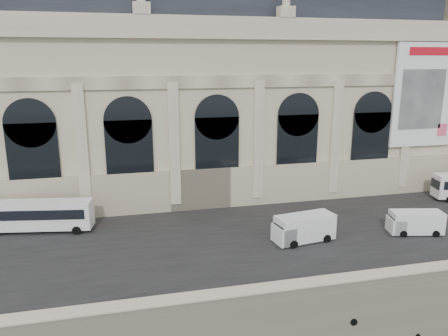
{
  "coord_description": "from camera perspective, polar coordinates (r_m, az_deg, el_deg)",
  "views": [
    {
      "loc": [
        -14.83,
        -26.85,
        23.54
      ],
      "look_at": [
        -3.13,
        22.0,
        10.9
      ],
      "focal_mm": 35.0,
      "sensor_mm": 36.0,
      "label": 1
    }
  ],
  "objects": [
    {
      "name": "bus_left",
      "position": [
        49.27,
        -23.17,
        -5.66
      ],
      "size": [
        11.31,
        4.17,
        3.26
      ],
      "color": "white",
      "rests_on": "quay"
    },
    {
      "name": "museum",
      "position": [
        58.51,
        -4.82,
        10.34
      ],
      "size": [
        69.0,
        18.7,
        29.1
      ],
      "color": "beige",
      "rests_on": "quay"
    },
    {
      "name": "quay",
      "position": [
        66.83,
        0.01,
        -3.77
      ],
      "size": [
        160.0,
        70.0,
        6.0
      ],
      "primitive_type": "cube",
      "color": "#7A6F5D",
      "rests_on": "ground"
    },
    {
      "name": "van_b",
      "position": [
        43.72,
        10.06,
        -7.79
      ],
      "size": [
        6.34,
        3.19,
        2.7
      ],
      "color": "white",
      "rests_on": "quay"
    },
    {
      "name": "street",
      "position": [
        46.85,
        6.07,
        -7.9
      ],
      "size": [
        160.0,
        24.0,
        0.06
      ],
      "primitive_type": "cube",
      "color": "#2D2D2D",
      "rests_on": "quay"
    },
    {
      "name": "van_c",
      "position": [
        49.01,
        23.45,
        -6.55
      ],
      "size": [
        5.66,
        3.11,
        2.39
      ],
      "color": "white",
      "rests_on": "quay"
    },
    {
      "name": "parapet",
      "position": [
        35.49,
        13.53,
        -14.78
      ],
      "size": [
        160.0,
        1.4,
        1.21
      ],
      "color": "#7A6F5D",
      "rests_on": "quay"
    }
  ]
}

